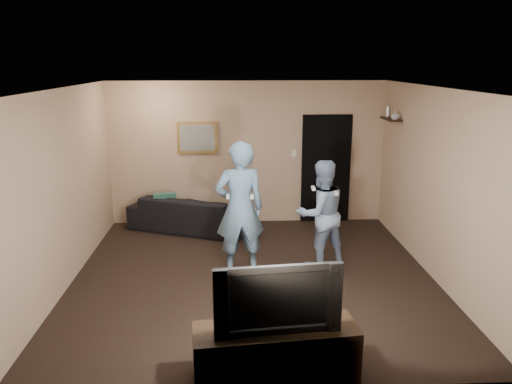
{
  "coord_description": "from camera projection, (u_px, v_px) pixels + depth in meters",
  "views": [
    {
      "loc": [
        -0.28,
        -6.47,
        2.94
      ],
      "look_at": [
        0.05,
        0.3,
        1.15
      ],
      "focal_mm": 35.0,
      "sensor_mm": 36.0,
      "label": 1
    }
  ],
  "objects": [
    {
      "name": "wall_shelf",
      "position": [
        391.0,
        119.0,
        8.36
      ],
      "size": [
        0.2,
        0.6,
        0.03
      ],
      "primitive_type": "cube",
      "color": "black",
      "rests_on": "wall_right"
    },
    {
      "name": "wall_right",
      "position": [
        436.0,
        185.0,
        6.8
      ],
      "size": [
        0.04,
        5.0,
        2.6
      ],
      "primitive_type": "cube",
      "color": "tan",
      "rests_on": "ground"
    },
    {
      "name": "painting_frame",
      "position": [
        197.0,
        138.0,
        8.95
      ],
      "size": [
        0.72,
        0.05,
        0.57
      ],
      "primitive_type": "cube",
      "color": "olive",
      "rests_on": "wall_back"
    },
    {
      "name": "wall_left",
      "position": [
        64.0,
        189.0,
        6.57
      ],
      "size": [
        0.04,
        5.0,
        2.6
      ],
      "primitive_type": "cube",
      "color": "tan",
      "rests_on": "ground"
    },
    {
      "name": "shelf_vase",
      "position": [
        395.0,
        115.0,
        8.13
      ],
      "size": [
        0.18,
        0.18,
        0.15
      ],
      "primitive_type": "imported",
      "rotation": [
        0.0,
        0.0,
        -0.32
      ],
      "color": "#B2B2B7",
      "rests_on": "wall_shelf"
    },
    {
      "name": "wii_player_left",
      "position": [
        240.0,
        209.0,
        6.93
      ],
      "size": [
        0.75,
        0.57,
        1.9
      ],
      "color": "#6A93B9",
      "rests_on": "ground"
    },
    {
      "name": "shelf_figurine",
      "position": [
        388.0,
        112.0,
        8.51
      ],
      "size": [
        0.06,
        0.06,
        0.18
      ],
      "primitive_type": "cylinder",
      "color": "silver",
      "rests_on": "wall_shelf"
    },
    {
      "name": "television",
      "position": [
        276.0,
        295.0,
        4.57
      ],
      "size": [
        1.18,
        0.27,
        0.67
      ],
      "primitive_type": "imported",
      "rotation": [
        0.0,
        0.0,
        0.1
      ],
      "color": "black",
      "rests_on": "tv_console"
    },
    {
      "name": "wall_front",
      "position": [
        266.0,
        259.0,
        4.27
      ],
      "size": [
        5.0,
        0.04,
        2.6
      ],
      "primitive_type": "cube",
      "color": "tan",
      "rests_on": "ground"
    },
    {
      "name": "tv_console",
      "position": [
        275.0,
        354.0,
        4.73
      ],
      "size": [
        1.59,
        0.65,
        0.55
      ],
      "primitive_type": "cube",
      "rotation": [
        0.0,
        0.0,
        0.1
      ],
      "color": "black",
      "rests_on": "ground"
    },
    {
      "name": "doorway",
      "position": [
        326.0,
        169.0,
        9.21
      ],
      "size": [
        0.9,
        0.06,
        2.0
      ],
      "primitive_type": "cube",
      "color": "black",
      "rests_on": "ground"
    },
    {
      "name": "wii_player_right",
      "position": [
        321.0,
        214.0,
        7.24
      ],
      "size": [
        0.92,
        0.81,
        1.58
      ],
      "color": "#839CBF",
      "rests_on": "ground"
    },
    {
      "name": "painting_canvas",
      "position": [
        197.0,
        138.0,
        8.93
      ],
      "size": [
        0.62,
        0.01,
        0.47
      ],
      "primitive_type": "cube",
      "color": "slate",
      "rests_on": "painting_frame"
    },
    {
      "name": "light_switch",
      "position": [
        294.0,
        153.0,
        9.11
      ],
      "size": [
        0.08,
        0.02,
        0.12
      ],
      "primitive_type": "cube",
      "color": "silver",
      "rests_on": "wall_back"
    },
    {
      "name": "wall_back",
      "position": [
        247.0,
        153.0,
        9.1
      ],
      "size": [
        5.0,
        0.04,
        2.6
      ],
      "primitive_type": "cube",
      "color": "tan",
      "rests_on": "ground"
    },
    {
      "name": "ceiling",
      "position": [
        253.0,
        88.0,
        6.35
      ],
      "size": [
        5.0,
        5.0,
        0.04
      ],
      "primitive_type": "cube",
      "color": "silver",
      "rests_on": "wall_back"
    },
    {
      "name": "sofa",
      "position": [
        190.0,
        213.0,
        8.88
      ],
      "size": [
        2.28,
        1.56,
        0.62
      ],
      "primitive_type": "imported",
      "rotation": [
        0.0,
        0.0,
        2.76
      ],
      "color": "black",
      "rests_on": "ground"
    },
    {
      "name": "ground",
      "position": [
        253.0,
        276.0,
        7.02
      ],
      "size": [
        5.0,
        5.0,
        0.0
      ],
      "primitive_type": "plane",
      "color": "black",
      "rests_on": "ground"
    },
    {
      "name": "throw_pillow",
      "position": [
        165.0,
        204.0,
        8.82
      ],
      "size": [
        0.42,
        0.21,
        0.4
      ],
      "primitive_type": "cube",
      "rotation": [
        0.0,
        0.0,
        0.23
      ],
      "color": "#184940",
      "rests_on": "sofa"
    }
  ]
}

